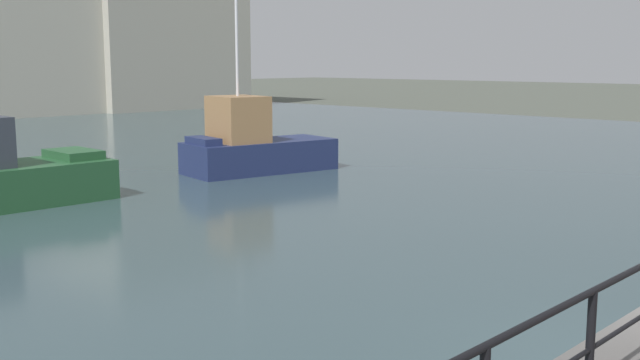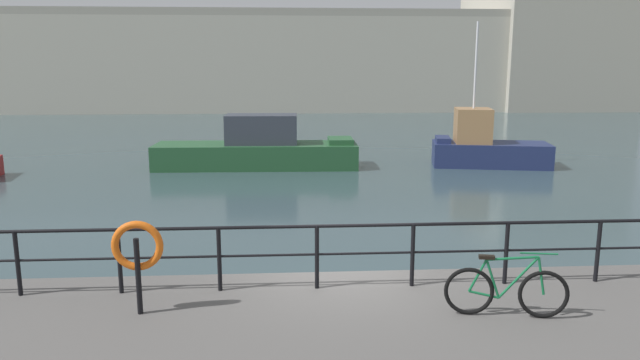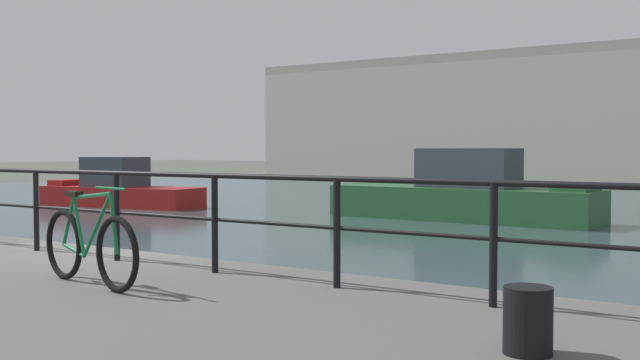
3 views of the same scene
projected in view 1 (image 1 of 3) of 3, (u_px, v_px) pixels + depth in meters
name	position (u px, v px, depth m)	size (l,w,h in m)	color
moored_small_launch	(253.00, 146.00, 26.42)	(5.55, 3.14, 6.53)	navy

